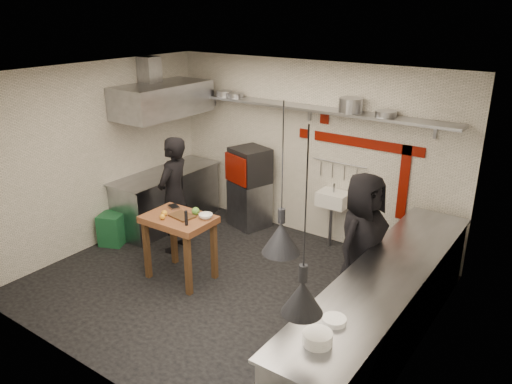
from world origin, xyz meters
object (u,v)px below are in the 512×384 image
Objects in this scene: oven_stand at (249,203)px; chef_left at (174,195)px; green_bin at (112,229)px; prep_table at (180,248)px; combi_oven at (250,165)px; chef_right at (362,243)px.

oven_stand is 0.45× the size of chef_left.
green_bin is at bearing -108.64° from oven_stand.
oven_stand is 1.98m from prep_table.
combi_oven reaches higher than prep_table.
combi_oven is at bearing -17.53° from oven_stand.
oven_stand is 1.60× the size of green_bin.
chef_right is (2.94, 0.17, -0.01)m from chef_left.
chef_left reaches higher than oven_stand.
green_bin is (-1.35, -1.82, -0.15)m from oven_stand.
chef_right reaches higher than oven_stand.
oven_stand is 1.38× the size of combi_oven.
combi_oven is at bearing 95.52° from prep_table.
chef_right reaches higher than combi_oven.
oven_stand is at bearing 152.71° from chef_left.
green_bin is 4.00m from chef_right.
green_bin is at bearing -109.79° from combi_oven.
chef_right is (2.28, 0.76, 0.42)m from prep_table.
combi_oven reaches higher than green_bin.
prep_table reaches higher than green_bin.
chef_left is (0.95, 0.45, 0.64)m from green_bin.
green_bin is 0.54× the size of prep_table.
oven_stand is 2.27m from green_bin.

